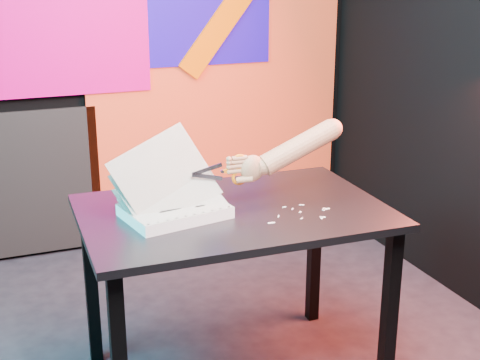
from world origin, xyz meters
name	(u,v)px	position (x,y,z in m)	size (l,w,h in m)	color
room	(185,51)	(0.00, 0.00, 1.35)	(3.01, 3.01, 2.71)	black
backdrop	(122,90)	(0.06, 1.46, 0.96)	(2.88, 0.05, 2.08)	#F34422
work_table	(233,231)	(0.15, -0.08, 0.66)	(1.18, 0.81, 0.75)	black
printout_stack	(174,208)	(-0.08, -0.08, 0.78)	(0.44, 0.33, 0.34)	silver
scissors	(236,170)	(0.17, -0.06, 0.90)	(0.22, 0.02, 0.13)	#AAAAB7
hand_forearm	(291,150)	(0.40, -0.07, 0.95)	(0.47, 0.10, 0.22)	tan
paper_clippings	(307,213)	(0.39, -0.23, 0.75)	(0.28, 0.17, 0.00)	silver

